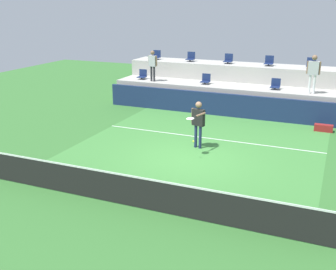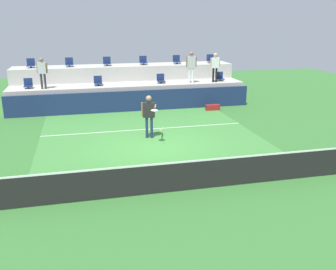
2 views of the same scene
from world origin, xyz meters
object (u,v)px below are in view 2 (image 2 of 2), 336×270
stadium_chair_upper_far_left (31,64)px  stadium_chair_upper_far_right (210,59)px  equipment_bag (213,107)px  stadium_chair_upper_left (69,63)px  stadium_chair_upper_right (177,60)px  spectator_leaning_on_rail (42,70)px  stadium_chair_upper_mid_right (143,61)px  stadium_chair_lower_right (161,79)px  spectator_in_white (191,64)px  tennis_ball (161,130)px  stadium_chair_lower_left (98,82)px  stadium_chair_lower_far_left (28,84)px  stadium_chair_lower_far_right (220,77)px  spectator_in_grey (215,65)px  tennis_player (149,112)px  stadium_chair_upper_mid_left (107,62)px

stadium_chair_upper_far_left → stadium_chair_upper_far_right: bearing=0.0°
equipment_bag → stadium_chair_upper_left: bearing=152.8°
stadium_chair_upper_right → spectator_leaning_on_rail: bearing=-164.2°
stadium_chair_upper_mid_right → stadium_chair_upper_far_right: (4.28, 0.00, 0.00)m
stadium_chair_upper_far_left → stadium_chair_upper_right: (8.51, 0.00, 0.00)m
stadium_chair_lower_right → stadium_chair_upper_far_left: bearing=165.8°
stadium_chair_lower_right → spectator_in_white: bearing=-12.9°
tennis_ball → stadium_chair_upper_right: bearing=71.7°
stadium_chair_lower_left → stadium_chair_upper_right: stadium_chair_upper_right is taller
stadium_chair_upper_right → stadium_chair_upper_mid_right: bearing=180.0°
stadium_chair_lower_far_left → stadium_chair_lower_left: 3.62m
tennis_ball → spectator_leaning_on_rail: bearing=124.6°
spectator_leaning_on_rail → stadium_chair_lower_left: bearing=7.8°
stadium_chair_lower_right → stadium_chair_upper_mid_right: size_ratio=1.00×
stadium_chair_upper_right → spectator_in_white: 2.20m
stadium_chair_lower_right → stadium_chair_upper_mid_right: stadium_chair_upper_mid_right is taller
stadium_chair_lower_right → equipment_bag: 3.42m
stadium_chair_upper_left → spectator_leaning_on_rail: bearing=-121.3°
stadium_chair_lower_far_right → spectator_in_grey: size_ratio=0.32×
stadium_chair_upper_left → spectator_in_white: bearing=-18.1°
stadium_chair_lower_far_left → stadium_chair_upper_far_left: bearing=89.0°
spectator_in_white → stadium_chair_upper_left: bearing=161.9°
tennis_ball → equipment_bag: size_ratio=0.09×
stadium_chair_upper_mid_right → spectator_leaning_on_rail: (-5.65, -2.18, -0.11)m
stadium_chair_upper_left → stadium_chair_upper_mid_right: size_ratio=1.00×
tennis_player → spectator_in_grey: bearing=49.2°
stadium_chair_lower_right → tennis_player: bearing=-106.7°
stadium_chair_upper_far_right → tennis_player: 9.66m
tennis_ball → stadium_chair_upper_far_right: bearing=60.1°
stadium_chair_upper_mid_right → stadium_chair_lower_far_right: bearing=-23.0°
stadium_chair_upper_mid_left → spectator_in_grey: bearing=-20.2°
stadium_chair_upper_far_right → spectator_in_grey: bearing=-102.8°
stadium_chair_upper_left → spectator_in_grey: 8.39m
spectator_in_white → tennis_player: bearing=-121.5°
stadium_chair_upper_mid_left → stadium_chair_upper_far_right: 6.45m
stadium_chair_upper_right → tennis_ball: 9.67m
stadium_chair_upper_far_left → spectator_in_white: bearing=-14.0°
spectator_leaning_on_rail → spectator_in_grey: spectator_in_grey is taller
spectator_leaning_on_rail → tennis_ball: size_ratio=23.63×
stadium_chair_lower_far_left → tennis_ball: stadium_chair_lower_far_left is taller
stadium_chair_lower_left → stadium_chair_upper_left: bearing=129.5°
stadium_chair_upper_left → stadium_chair_lower_far_left: bearing=-139.9°
stadium_chair_upper_mid_right → stadium_chair_lower_left: bearing=-147.6°
stadium_chair_upper_mid_left → spectator_in_white: size_ratio=0.29×
stadium_chair_upper_far_left → stadium_chair_upper_mid_left: bearing=0.0°
stadium_chair_lower_far_left → spectator_leaning_on_rail: size_ratio=0.32×
stadium_chair_lower_left → stadium_chair_upper_far_right: bearing=14.2°
stadium_chair_upper_mid_left → stadium_chair_upper_right: bearing=0.0°
spectator_in_grey → stadium_chair_upper_far_right: bearing=77.2°
stadium_chair_upper_far_right → spectator_in_white: size_ratio=0.29×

